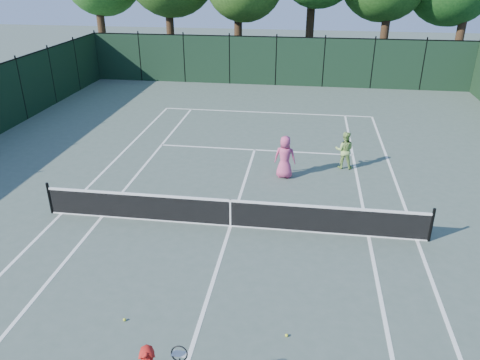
# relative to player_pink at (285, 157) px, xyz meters

# --- Properties ---
(ground) EXTENTS (90.00, 90.00, 0.00)m
(ground) POSITION_rel_player_pink_xyz_m (-1.41, -3.82, -0.80)
(ground) COLOR #48574D
(ground) RESTS_ON ground
(sideline_doubles_left) EXTENTS (0.10, 23.77, 0.01)m
(sideline_doubles_left) POSITION_rel_player_pink_xyz_m (-6.89, -3.82, -0.80)
(sideline_doubles_left) COLOR white
(sideline_doubles_left) RESTS_ON ground
(sideline_doubles_right) EXTENTS (0.10, 23.77, 0.01)m
(sideline_doubles_right) POSITION_rel_player_pink_xyz_m (4.08, -3.82, -0.80)
(sideline_doubles_right) COLOR white
(sideline_doubles_right) RESTS_ON ground
(sideline_singles_left) EXTENTS (0.10, 23.77, 0.01)m
(sideline_singles_left) POSITION_rel_player_pink_xyz_m (-5.52, -3.82, -0.80)
(sideline_singles_left) COLOR white
(sideline_singles_left) RESTS_ON ground
(sideline_singles_right) EXTENTS (0.10, 23.77, 0.01)m
(sideline_singles_right) POSITION_rel_player_pink_xyz_m (2.71, -3.82, -0.80)
(sideline_singles_right) COLOR white
(sideline_singles_right) RESTS_ON ground
(baseline_far) EXTENTS (10.97, 0.10, 0.01)m
(baseline_far) POSITION_rel_player_pink_xyz_m (-1.41, 8.06, -0.80)
(baseline_far) COLOR white
(baseline_far) RESTS_ON ground
(service_line_far) EXTENTS (8.23, 0.10, 0.01)m
(service_line_far) POSITION_rel_player_pink_xyz_m (-1.41, 2.58, -0.80)
(service_line_far) COLOR white
(service_line_far) RESTS_ON ground
(center_service_line) EXTENTS (0.10, 12.80, 0.01)m
(center_service_line) POSITION_rel_player_pink_xyz_m (-1.41, -3.82, -0.80)
(center_service_line) COLOR white
(center_service_line) RESTS_ON ground
(tennis_net) EXTENTS (11.69, 0.09, 1.06)m
(tennis_net) POSITION_rel_player_pink_xyz_m (-1.41, -3.82, -0.33)
(tennis_net) COLOR black
(tennis_net) RESTS_ON ground
(fence_far) EXTENTS (24.00, 0.05, 3.00)m
(fence_far) POSITION_rel_player_pink_xyz_m (-1.41, 14.18, 0.70)
(fence_far) COLOR black
(fence_far) RESTS_ON ground
(player_pink) EXTENTS (0.81, 0.55, 1.60)m
(player_pink) POSITION_rel_player_pink_xyz_m (0.00, 0.00, 0.00)
(player_pink) COLOR #C74677
(player_pink) RESTS_ON ground
(player_green) EXTENTS (0.75, 0.60, 1.47)m
(player_green) POSITION_rel_player_pink_xyz_m (2.22, 1.20, -0.07)
(player_green) COLOR #95BD5E
(player_green) RESTS_ON ground
(loose_ball_near_cart) EXTENTS (0.07, 0.07, 0.07)m
(loose_ball_near_cart) POSITION_rel_player_pink_xyz_m (0.54, -8.21, -0.77)
(loose_ball_near_cart) COLOR yellow
(loose_ball_near_cart) RESTS_ON ground
(loose_ball_midcourt) EXTENTS (0.07, 0.07, 0.07)m
(loose_ball_midcourt) POSITION_rel_player_pink_xyz_m (-3.10, -8.25, -0.77)
(loose_ball_midcourt) COLOR yellow
(loose_ball_midcourt) RESTS_ON ground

